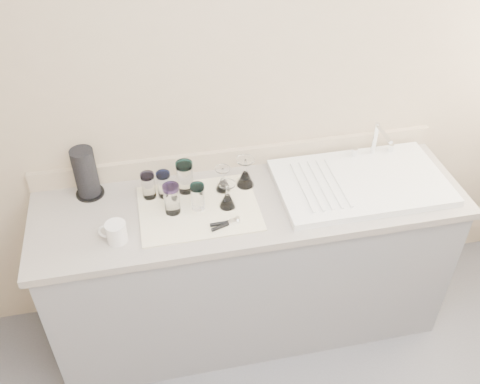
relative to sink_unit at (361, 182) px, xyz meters
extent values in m
cube|color=tan|center=(-0.55, 0.30, 0.33)|extent=(3.50, 0.04, 2.50)
cube|color=slate|center=(-0.55, 0.00, -0.49)|extent=(2.00, 0.60, 0.86)
cube|color=gray|center=(-0.55, 0.00, -0.04)|extent=(2.06, 0.62, 0.04)
cube|color=white|center=(0.00, 0.00, 0.00)|extent=(0.82, 0.50, 0.03)
cylinder|color=silver|center=(0.14, 0.20, 0.11)|extent=(0.02, 0.02, 0.18)
cylinder|color=silver|center=(0.14, 0.12, 0.19)|extent=(0.02, 0.16, 0.02)
cylinder|color=silver|center=(0.04, 0.20, 0.04)|extent=(0.03, 0.03, 0.04)
cylinder|color=silver|center=(0.24, 0.20, 0.04)|extent=(0.03, 0.03, 0.04)
cube|color=white|center=(-0.80, -0.02, -0.02)|extent=(0.55, 0.42, 0.01)
cylinder|color=white|center=(-1.02, 0.11, 0.05)|extent=(0.06, 0.06, 0.12)
cylinder|color=#957FC8|center=(-1.02, 0.11, 0.11)|extent=(0.07, 0.07, 0.02)
cylinder|color=white|center=(-0.95, 0.11, 0.05)|extent=(0.06, 0.06, 0.12)
cylinder|color=blue|center=(-0.95, 0.11, 0.11)|extent=(0.07, 0.07, 0.02)
cylinder|color=white|center=(-0.85, 0.12, 0.06)|extent=(0.08, 0.08, 0.14)
cylinder|color=#38B3AB|center=(-0.85, 0.12, 0.14)|extent=(0.08, 0.08, 0.02)
cylinder|color=white|center=(-0.92, -0.02, 0.05)|extent=(0.07, 0.07, 0.13)
cylinder|color=#5B3A96|center=(-0.92, -0.02, 0.13)|extent=(0.08, 0.08, 0.02)
cylinder|color=white|center=(-0.81, -0.01, 0.05)|extent=(0.06, 0.06, 0.11)
cylinder|color=teal|center=(-0.81, -0.01, 0.11)|extent=(0.07, 0.07, 0.02)
cone|color=white|center=(-0.67, 0.09, 0.02)|extent=(0.07, 0.07, 0.07)
cylinder|color=white|center=(-0.67, 0.09, 0.08)|extent=(0.01, 0.01, 0.05)
cylinder|color=white|center=(-0.67, 0.09, 0.11)|extent=(0.07, 0.07, 0.01)
cone|color=white|center=(-0.56, 0.11, 0.03)|extent=(0.09, 0.09, 0.08)
cylinder|color=white|center=(-0.56, 0.11, 0.10)|extent=(0.01, 0.01, 0.06)
cylinder|color=white|center=(-0.56, 0.11, 0.14)|extent=(0.09, 0.09, 0.01)
cone|color=white|center=(-0.67, -0.03, 0.02)|extent=(0.08, 0.08, 0.07)
cylinder|color=white|center=(-0.67, -0.03, 0.09)|extent=(0.01, 0.01, 0.06)
cylinder|color=white|center=(-0.67, -0.03, 0.12)|extent=(0.08, 0.08, 0.01)
cube|color=silver|center=(-0.67, -0.15, 0.00)|extent=(0.06, 0.04, 0.02)
cylinder|color=black|center=(-0.72, -0.17, 0.00)|extent=(0.10, 0.05, 0.02)
cylinder|color=black|center=(-0.72, -0.15, 0.00)|extent=(0.10, 0.02, 0.02)
cylinder|color=silver|center=(-1.18, -0.15, 0.03)|extent=(0.11, 0.11, 0.09)
torus|color=silver|center=(-1.22, -0.14, 0.03)|extent=(0.07, 0.03, 0.07)
cylinder|color=black|center=(-1.30, 0.20, -0.01)|extent=(0.13, 0.13, 0.01)
cylinder|color=black|center=(-1.30, 0.20, 0.11)|extent=(0.11, 0.11, 0.24)
camera|label=1|loc=(-1.00, -1.88, 1.62)|focal=40.00mm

